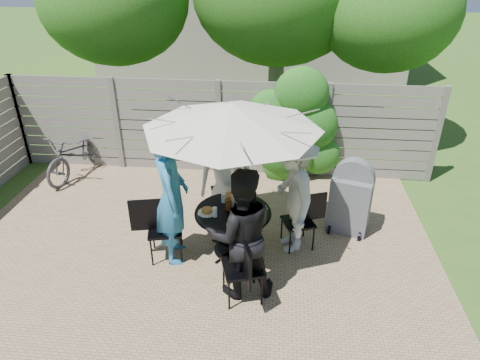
# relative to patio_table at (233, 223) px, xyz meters

# --- Properties ---
(patio_table) EXTENTS (1.27, 1.27, 0.69)m
(patio_table) POSITION_rel_patio_table_xyz_m (0.00, 0.00, 0.00)
(patio_table) COLOR black
(patio_table) RESTS_ON ground
(umbrella) EXTENTS (2.78, 2.78, 2.24)m
(umbrella) POSITION_rel_patio_table_xyz_m (-0.00, 0.00, 1.60)
(umbrella) COLOR silver
(umbrella) RESTS_ON ground
(chair_back) EXTENTS (0.56, 0.72, 0.94)m
(chair_back) POSITION_rel_patio_table_xyz_m (-0.22, 0.94, -0.20)
(chair_back) COLOR black
(chair_back) RESTS_ON ground
(person_back) EXTENTS (0.93, 0.72, 1.70)m
(person_back) POSITION_rel_patio_table_xyz_m (-0.19, 0.81, 0.37)
(person_back) COLOR silver
(person_back) RESTS_ON ground
(chair_left) EXTENTS (0.73, 0.55, 0.96)m
(chair_left) POSITION_rel_patio_table_xyz_m (-0.94, -0.22, -0.19)
(chair_left) COLOR black
(chair_left) RESTS_ON ground
(person_left) EXTENTS (0.61, 0.80, 1.94)m
(person_left) POSITION_rel_patio_table_xyz_m (-0.81, -0.19, 0.49)
(person_left) COLOR teal
(person_left) RESTS_ON ground
(chair_front) EXTENTS (0.58, 0.74, 0.97)m
(chair_front) POSITION_rel_patio_table_xyz_m (0.22, -0.94, -0.19)
(chair_front) COLOR black
(chair_front) RESTS_ON ground
(person_front) EXTENTS (0.98, 0.84, 1.76)m
(person_front) POSITION_rel_patio_table_xyz_m (0.19, -0.81, 0.39)
(person_front) COLOR black
(person_front) RESTS_ON ground
(chair_right) EXTENTS (0.66, 0.53, 0.86)m
(chair_right) POSITION_rel_patio_table_xyz_m (0.94, 0.22, -0.22)
(chair_right) COLOR black
(chair_right) RESTS_ON ground
(person_right) EXTENTS (0.93, 1.30, 1.81)m
(person_right) POSITION_rel_patio_table_xyz_m (0.81, 0.19, 0.42)
(person_right) COLOR #B6B6B1
(person_right) RESTS_ON ground
(plate_back) EXTENTS (0.26, 0.26, 0.06)m
(plate_back) POSITION_rel_patio_table_xyz_m (-0.08, 0.35, 0.23)
(plate_back) COLOR white
(plate_back) RESTS_ON patio_table
(plate_left) EXTENTS (0.26, 0.26, 0.06)m
(plate_left) POSITION_rel_patio_table_xyz_m (-0.35, -0.08, 0.23)
(plate_left) COLOR white
(plate_left) RESTS_ON patio_table
(plate_front) EXTENTS (0.26, 0.26, 0.06)m
(plate_front) POSITION_rel_patio_table_xyz_m (0.08, -0.35, 0.23)
(plate_front) COLOR white
(plate_front) RESTS_ON patio_table
(plate_right) EXTENTS (0.26, 0.26, 0.06)m
(plate_right) POSITION_rel_patio_table_xyz_m (0.35, 0.08, 0.23)
(plate_right) COLOR white
(plate_right) RESTS_ON patio_table
(plate_extra) EXTENTS (0.24, 0.24, 0.06)m
(plate_extra) POSITION_rel_patio_table_xyz_m (0.24, -0.25, 0.23)
(plate_extra) COLOR white
(plate_extra) RESTS_ON patio_table
(glass_back) EXTENTS (0.07, 0.07, 0.14)m
(glass_back) POSITION_rel_patio_table_xyz_m (-0.16, 0.23, 0.28)
(glass_back) COLOR silver
(glass_back) RESTS_ON patio_table
(glass_left) EXTENTS (0.07, 0.07, 0.14)m
(glass_left) POSITION_rel_patio_table_xyz_m (-0.23, -0.16, 0.28)
(glass_left) COLOR silver
(glass_left) RESTS_ON patio_table
(glass_front) EXTENTS (0.07, 0.07, 0.14)m
(glass_front) POSITION_rel_patio_table_xyz_m (0.16, -0.23, 0.28)
(glass_front) COLOR silver
(glass_front) RESTS_ON patio_table
(glass_right) EXTENTS (0.07, 0.07, 0.14)m
(glass_right) POSITION_rel_patio_table_xyz_m (0.23, 0.16, 0.28)
(glass_right) COLOR silver
(glass_right) RESTS_ON patio_table
(syrup_jug) EXTENTS (0.09, 0.09, 0.16)m
(syrup_jug) POSITION_rel_patio_table_xyz_m (-0.07, 0.03, 0.29)
(syrup_jug) COLOR #59280C
(syrup_jug) RESTS_ON patio_table
(coffee_cup) EXTENTS (0.08, 0.08, 0.12)m
(coffee_cup) POSITION_rel_patio_table_xyz_m (0.05, 0.24, 0.27)
(coffee_cup) COLOR #C6B293
(coffee_cup) RESTS_ON patio_table
(bicycle) EXTENTS (0.99, 1.82, 0.91)m
(bicycle) POSITION_rel_patio_table_xyz_m (-3.26, 2.14, -0.03)
(bicycle) COLOR #333338
(bicycle) RESTS_ON ground
(bbq_grill) EXTENTS (0.71, 0.62, 1.22)m
(bbq_grill) POSITION_rel_patio_table_xyz_m (1.73, 0.74, 0.07)
(bbq_grill) COLOR slate
(bbq_grill) RESTS_ON ground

